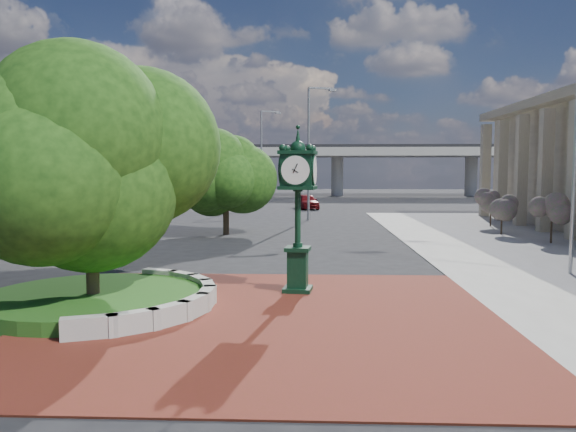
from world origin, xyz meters
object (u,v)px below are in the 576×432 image
at_px(street_lamp_near, 312,143).
at_px(street_lamp_far, 264,151).
at_px(parked_car, 307,201).
at_px(post_clock, 298,203).

xyz_separation_m(street_lamp_near, street_lamp_far, (-5.10, 16.45, -0.02)).
bearing_deg(parked_car, street_lamp_near, -101.81).
xyz_separation_m(post_clock, street_lamp_far, (-4.67, 42.33, 3.11)).
height_order(post_clock, parked_car, post_clock).
bearing_deg(street_lamp_far, post_clock, -83.71).
distance_m(post_clock, parked_car, 38.24).
bearing_deg(post_clock, street_lamp_near, 89.05).
distance_m(post_clock, street_lamp_far, 42.70).
bearing_deg(street_lamp_far, parked_car, -41.86).
xyz_separation_m(parked_car, street_lamp_far, (-4.63, 4.15, 5.18)).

